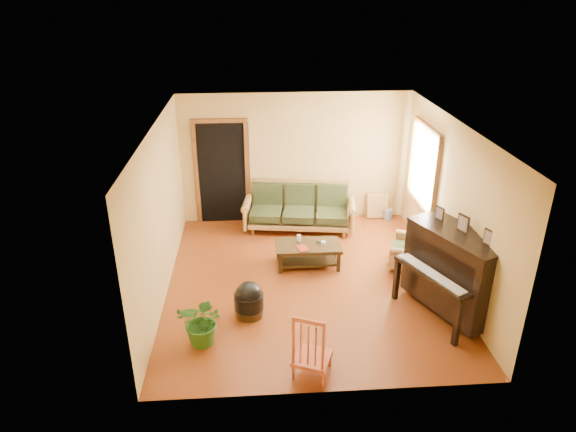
{
  "coord_description": "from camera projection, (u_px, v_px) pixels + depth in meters",
  "views": [
    {
      "loc": [
        -0.82,
        -7.17,
        4.47
      ],
      "look_at": [
        -0.3,
        0.2,
        1.1
      ],
      "focal_mm": 32.0,
      "sensor_mm": 36.0,
      "label": 1
    }
  ],
  "objects": [
    {
      "name": "leaning_frame",
      "position": [
        377.0,
        206.0,
        10.57
      ],
      "size": [
        0.42,
        0.11,
        0.56
      ],
      "primitive_type": "cube",
      "rotation": [
        0.0,
        0.0,
        -0.05
      ],
      "color": "gold",
      "rests_on": "floor"
    },
    {
      "name": "remote",
      "position": [
        320.0,
        242.0,
        8.82
      ],
      "size": [
        0.14,
        0.06,
        0.01
      ],
      "primitive_type": "cube",
      "rotation": [
        0.0,
        0.0,
        -0.16
      ],
      "color": "black",
      "rests_on": "coffee_table"
    },
    {
      "name": "glass_jar",
      "position": [
        323.0,
        243.0,
        8.73
      ],
      "size": [
        0.11,
        0.11,
        0.06
      ],
      "primitive_type": "cylinder",
      "rotation": [
        0.0,
        0.0,
        0.23
      ],
      "color": "white",
      "rests_on": "coffee_table"
    },
    {
      "name": "coffee_table",
      "position": [
        308.0,
        255.0,
        8.82
      ],
      "size": [
        1.11,
        0.61,
        0.4
      ],
      "primitive_type": "cube",
      "rotation": [
        0.0,
        0.0,
        -0.0
      ],
      "color": "black",
      "rests_on": "floor"
    },
    {
      "name": "doorway",
      "position": [
        222.0,
        174.0,
        10.15
      ],
      "size": [
        1.08,
        0.16,
        2.05
      ],
      "primitive_type": "cube",
      "color": "black",
      "rests_on": "floor"
    },
    {
      "name": "floor",
      "position": [
        307.0,
        281.0,
        8.42
      ],
      "size": [
        5.0,
        5.0,
        0.0
      ],
      "primitive_type": "plane",
      "color": "#5C240C",
      "rests_on": "ground"
    },
    {
      "name": "armchair",
      "position": [
        409.0,
        247.0,
        8.72
      ],
      "size": [
        0.94,
        0.96,
        0.74
      ],
      "primitive_type": "cube",
      "rotation": [
        0.0,
        0.0,
        -0.41
      ],
      "color": "olive",
      "rests_on": "floor"
    },
    {
      "name": "ceramic_crock",
      "position": [
        388.0,
        214.0,
        10.58
      ],
      "size": [
        0.23,
        0.23,
        0.22
      ],
      "primitive_type": "cylinder",
      "rotation": [
        0.0,
        0.0,
        -0.4
      ],
      "color": "navy",
      "rests_on": "floor"
    },
    {
      "name": "footstool",
      "position": [
        249.0,
        303.0,
        7.48
      ],
      "size": [
        0.56,
        0.56,
        0.41
      ],
      "primitive_type": "cylinder",
      "rotation": [
        0.0,
        0.0,
        -0.36
      ],
      "color": "black",
      "rests_on": "floor"
    },
    {
      "name": "piano",
      "position": [
        453.0,
        273.0,
        7.4
      ],
      "size": [
        1.4,
        1.7,
        1.31
      ],
      "primitive_type": "cube",
      "rotation": [
        0.0,
        0.0,
        0.42
      ],
      "color": "black",
      "rests_on": "floor"
    },
    {
      "name": "book",
      "position": [
        298.0,
        249.0,
        8.56
      ],
      "size": [
        0.24,
        0.27,
        0.02
      ],
      "primitive_type": "imported",
      "rotation": [
        0.0,
        0.0,
        0.34
      ],
      "color": "maroon",
      "rests_on": "coffee_table"
    },
    {
      "name": "sofa",
      "position": [
        299.0,
        208.0,
        10.02
      ],
      "size": [
        2.23,
        1.18,
        0.91
      ],
      "primitive_type": "cube",
      "rotation": [
        0.0,
        0.0,
        -0.14
      ],
      "color": "olive",
      "rests_on": "floor"
    },
    {
      "name": "potted_plant",
      "position": [
        203.0,
        322.0,
        6.83
      ],
      "size": [
        0.81,
        0.77,
        0.71
      ],
      "primitive_type": "imported",
      "rotation": [
        0.0,
        0.0,
        -0.43
      ],
      "color": "#235718",
      "rests_on": "floor"
    },
    {
      "name": "candle",
      "position": [
        299.0,
        238.0,
        8.83
      ],
      "size": [
        0.07,
        0.07,
        0.12
      ],
      "primitive_type": "cylinder",
      "rotation": [
        0.0,
        0.0,
        -0.02
      ],
      "color": "silver",
      "rests_on": "coffee_table"
    },
    {
      "name": "window",
      "position": [
        424.0,
        166.0,
        9.12
      ],
      "size": [
        0.12,
        1.36,
        1.46
      ],
      "primitive_type": "cube",
      "color": "white",
      "rests_on": "right_wall"
    },
    {
      "name": "red_chair",
      "position": [
        312.0,
        343.0,
        6.26
      ],
      "size": [
        0.58,
        0.61,
        0.93
      ],
      "primitive_type": "cube",
      "rotation": [
        0.0,
        0.0,
        -0.4
      ],
      "color": "#9C3B1C",
      "rests_on": "floor"
    }
  ]
}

